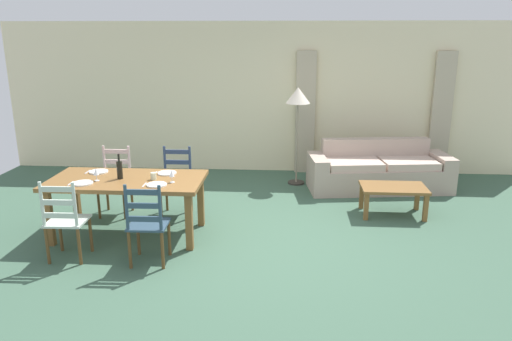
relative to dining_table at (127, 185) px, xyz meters
name	(u,v)px	position (x,y,z in m)	size (l,w,h in m)	color
ground_plane	(251,240)	(1.56, -0.05, -0.67)	(9.60, 9.60, 0.02)	#3B5B47
wall_far	(265,98)	(1.56, 3.25, 0.69)	(9.60, 0.16, 2.70)	beige
curtain_panel_left	(305,113)	(2.29, 3.11, 0.44)	(0.35, 0.08, 2.20)	#BFB092
curtain_panel_right	(441,115)	(4.69, 3.11, 0.44)	(0.35, 0.08, 2.20)	#BFB092
dining_table	(127,185)	(0.00, 0.00, 0.00)	(1.90, 0.96, 0.75)	brown
dining_chair_near_left	(65,220)	(-0.47, -0.74, -0.19)	(0.43, 0.41, 0.96)	silver
dining_chair_near_right	(147,224)	(0.47, -0.78, -0.19)	(0.43, 0.41, 0.96)	#2D4558
dining_chair_far_left	(115,181)	(-0.43, 0.75, -0.19)	(0.43, 0.41, 0.96)	beige
dining_chair_far_right	(176,182)	(0.43, 0.79, -0.19)	(0.42, 0.40, 0.96)	navy
dinner_plate_near_left	(83,183)	(-0.45, -0.25, 0.10)	(0.24, 0.24, 0.02)	white
fork_near_left	(71,183)	(-0.60, -0.25, 0.09)	(0.02, 0.17, 0.01)	silver
dinner_plate_near_right	(157,185)	(0.45, -0.25, 0.10)	(0.24, 0.24, 0.02)	white
fork_near_right	(144,185)	(0.30, -0.25, 0.09)	(0.02, 0.17, 0.01)	silver
dinner_plate_far_left	(99,172)	(-0.45, 0.25, 0.10)	(0.24, 0.24, 0.02)	white
fork_far_left	(88,172)	(-0.60, 0.25, 0.09)	(0.02, 0.17, 0.01)	silver
dinner_plate_far_right	(167,173)	(0.45, 0.25, 0.10)	(0.24, 0.24, 0.02)	white
fork_far_right	(156,173)	(0.30, 0.25, 0.09)	(0.02, 0.17, 0.01)	silver
wine_bottle	(120,170)	(-0.07, -0.01, 0.20)	(0.07, 0.07, 0.32)	black
wine_glass_near_left	(96,172)	(-0.33, -0.12, 0.20)	(0.06, 0.06, 0.16)	white
wine_glass_near_right	(172,174)	(0.61, -0.12, 0.20)	(0.06, 0.06, 0.16)	white
coffee_cup_primary	(153,176)	(0.35, -0.02, 0.13)	(0.07, 0.07, 0.09)	beige
couch	(378,171)	(3.48, 2.18, -0.37)	(2.36, 1.09, 0.80)	tan
coffee_table	(393,191)	(3.48, 0.96, -0.31)	(0.90, 0.56, 0.42)	brown
standing_lamp	(298,101)	(2.14, 2.36, 0.75)	(0.40, 0.40, 1.64)	#332D28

